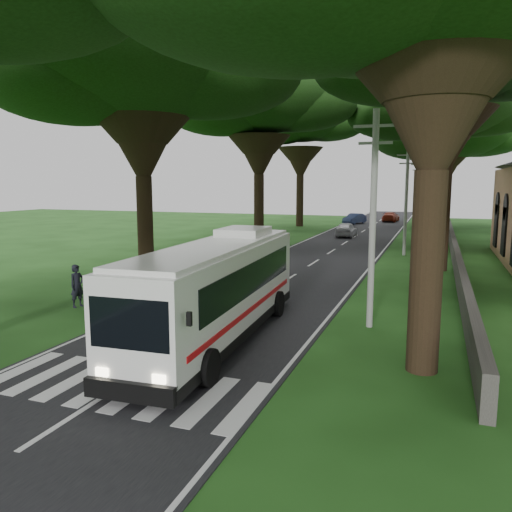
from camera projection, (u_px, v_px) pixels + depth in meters
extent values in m
plane|color=#193F12|center=(159.00, 362.00, 15.12)|extent=(140.00, 140.00, 0.00)
cube|color=black|center=(329.00, 253.00, 38.37)|extent=(8.00, 120.00, 0.04)
cube|color=silver|center=(120.00, 387.00, 13.26)|extent=(8.00, 3.00, 0.01)
cube|color=#383533|center=(455.00, 253.00, 34.31)|extent=(0.35, 50.00, 1.20)
cylinder|color=gray|center=(373.00, 221.00, 18.26)|extent=(0.24, 0.24, 8.00)
cube|color=gray|center=(376.00, 126.00, 17.77)|extent=(1.60, 0.10, 0.10)
cube|color=gray|center=(375.00, 143.00, 17.85)|extent=(1.20, 0.10, 0.10)
cylinder|color=gray|center=(406.00, 202.00, 36.86)|extent=(0.24, 0.24, 8.00)
cube|color=gray|center=(408.00, 155.00, 36.37)|extent=(1.60, 0.10, 0.10)
cube|color=gray|center=(408.00, 163.00, 36.45)|extent=(1.20, 0.10, 0.10)
cylinder|color=gray|center=(417.00, 195.00, 55.46)|extent=(0.24, 0.24, 8.00)
cube|color=gray|center=(419.00, 164.00, 54.96)|extent=(1.60, 0.10, 0.10)
cube|color=gray|center=(418.00, 170.00, 55.05)|extent=(1.20, 0.10, 0.10)
cylinder|color=black|center=(145.00, 227.00, 28.57)|extent=(0.90, 0.90, 5.76)
cone|color=black|center=(143.00, 142.00, 27.87)|extent=(3.20, 3.20, 3.80)
ellipsoid|color=black|center=(140.00, 65.00, 27.27)|extent=(14.31, 14.31, 6.01)
cylinder|color=black|center=(259.00, 209.00, 45.11)|extent=(0.90, 0.90, 6.15)
cone|color=black|center=(259.00, 153.00, 44.38)|extent=(3.20, 3.20, 3.80)
ellipsoid|color=black|center=(259.00, 99.00, 43.71)|extent=(13.88, 13.88, 5.83)
cylinder|color=black|center=(300.00, 201.00, 62.17)|extent=(0.90, 0.90, 6.33)
cone|color=black|center=(300.00, 160.00, 61.43)|extent=(3.20, 3.20, 3.80)
ellipsoid|color=black|center=(301.00, 119.00, 60.73)|extent=(12.83, 12.83, 5.39)
cylinder|color=black|center=(426.00, 273.00, 14.03)|extent=(0.90, 0.90, 5.73)
cone|color=black|center=(435.00, 98.00, 13.34)|extent=(3.20, 3.20, 3.80)
cylinder|color=black|center=(442.00, 219.00, 30.55)|extent=(0.90, 0.90, 6.35)
cone|color=black|center=(447.00, 135.00, 29.82)|extent=(3.20, 3.20, 3.80)
ellipsoid|color=black|center=(451.00, 49.00, 29.11)|extent=(14.02, 14.02, 5.89)
cylinder|color=black|center=(435.00, 207.00, 47.48)|extent=(0.90, 0.90, 6.13)
cone|color=black|center=(438.00, 154.00, 46.76)|extent=(3.20, 3.20, 3.80)
ellipsoid|color=black|center=(441.00, 104.00, 46.09)|extent=(15.00, 15.00, 6.30)
cylinder|color=black|center=(444.00, 203.00, 63.91)|extent=(0.90, 0.90, 5.75)
cone|color=black|center=(446.00, 165.00, 63.21)|extent=(3.20, 3.20, 3.80)
ellipsoid|color=black|center=(448.00, 132.00, 62.61)|extent=(16.13, 16.13, 6.78)
cube|color=white|center=(218.00, 288.00, 16.98)|extent=(2.97, 11.48, 2.79)
cube|color=black|center=(221.00, 275.00, 17.19)|extent=(2.92, 9.40, 1.04)
cube|color=black|center=(218.00, 327.00, 17.17)|extent=(3.01, 11.52, 0.33)
cube|color=red|center=(218.00, 307.00, 17.07)|extent=(2.96, 10.35, 0.17)
cube|color=white|center=(217.00, 246.00, 16.77)|extent=(2.75, 10.90, 0.17)
cylinder|color=black|center=(129.00, 359.00, 13.92)|extent=(0.39, 1.06, 1.04)
cylinder|color=black|center=(208.00, 368.00, 13.24)|extent=(0.39, 1.06, 1.04)
cylinder|color=black|center=(223.00, 300.00, 20.92)|extent=(0.39, 1.06, 1.04)
cylinder|color=black|center=(278.00, 304.00, 20.23)|extent=(0.39, 1.06, 1.04)
imported|color=#B0AFB4|center=(346.00, 229.00, 50.09)|extent=(1.77, 4.32, 1.47)
imported|color=navy|center=(355.00, 219.00, 65.90)|extent=(2.75, 4.38, 1.36)
imported|color=maroon|center=(391.00, 217.00, 69.70)|extent=(2.23, 4.76, 1.34)
imported|color=black|center=(77.00, 286.00, 21.72)|extent=(0.59, 0.77, 1.88)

